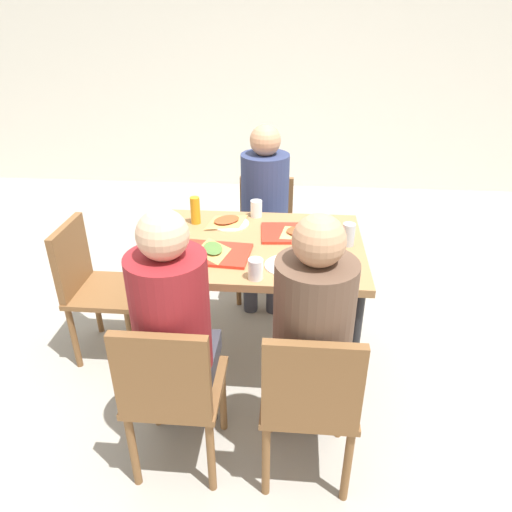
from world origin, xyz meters
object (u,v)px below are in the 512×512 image
object	(u,v)px
person_far_side	(264,204)
chair_near_right	(310,397)
chair_near_left	(171,389)
plastic_cup_a	(256,209)
person_in_brown_jacket	(312,328)
pizza_slice_b	(297,232)
person_in_red	(174,321)
plastic_cup_c	(174,227)
chair_far_side	(265,228)
soda_can	(348,235)
main_table	(256,260)
chair_left_end	(92,281)
condiment_bottle	(195,210)
tray_red_far	(294,233)
plastic_cup_b	(256,269)
tray_red_near	(214,254)
paper_plate_center	(230,223)
paper_plate_near_edge	(287,265)
pizza_slice_c	(227,221)
pizza_slice_a	(213,249)
foil_bundle	(165,233)

from	to	relation	value
person_far_side	chair_near_right	bearing A→B (deg)	-79.11
chair_near_left	plastic_cup_a	size ratio (longest dim) A/B	8.43
person_in_brown_jacket	pizza_slice_b	distance (m)	0.79
chair_near_right	person_in_red	bearing A→B (deg)	166.30
plastic_cup_c	chair_far_side	bearing A→B (deg)	58.55
plastic_cup_a	soda_can	world-z (taller)	soda_can
chair_near_right	plastic_cup_c	xyz separation A→B (m)	(-0.75, 0.88, 0.34)
main_table	chair_left_end	world-z (taller)	chair_left_end
condiment_bottle	plastic_cup_c	bearing A→B (deg)	-116.49
pizza_slice_b	soda_can	distance (m)	0.29
pizza_slice_b	plastic_cup_c	size ratio (longest dim) A/B	2.39
tray_red_far	condiment_bottle	size ratio (longest dim) A/B	2.25
chair_near_right	main_table	bearing A→B (deg)	109.39
chair_left_end	pizza_slice_b	distance (m)	1.22
chair_left_end	plastic_cup_b	world-z (taller)	plastic_cup_b
chair_far_side	condiment_bottle	size ratio (longest dim) A/B	5.27
chair_far_side	person_far_side	xyz separation A→B (m)	(-0.00, -0.14, 0.25)
pizza_slice_b	plastic_cup_a	bearing A→B (deg)	134.45
chair_left_end	tray_red_near	world-z (taller)	chair_left_end
tray_red_far	paper_plate_center	size ratio (longest dim) A/B	1.64
paper_plate_center	paper_plate_near_edge	size ratio (longest dim) A/B	1.00
main_table	person_in_brown_jacket	distance (m)	0.74
main_table	chair_far_side	size ratio (longest dim) A/B	1.36
paper_plate_near_edge	pizza_slice_c	xyz separation A→B (m)	(-0.37, 0.49, 0.01)
person_far_side	plastic_cup_c	world-z (taller)	person_far_side
paper_plate_near_edge	pizza_slice_a	size ratio (longest dim) A/B	0.87
main_table	foil_bundle	distance (m)	0.51
pizza_slice_a	pizza_slice_b	distance (m)	0.50
plastic_cup_a	chair_far_side	bearing A→B (deg)	86.34
chair_left_end	paper_plate_near_edge	bearing A→B (deg)	-11.87
paper_plate_near_edge	condiment_bottle	bearing A→B (deg)	138.94
pizza_slice_c	paper_plate_center	bearing A→B (deg)	-27.79
plastic_cup_c	condiment_bottle	distance (m)	0.20
chair_near_right	person_in_brown_jacket	distance (m)	0.28
pizza_slice_c	foil_bundle	size ratio (longest dim) A/B	2.81
person_far_side	paper_plate_center	bearing A→B (deg)	-111.46
person_in_brown_jacket	person_in_red	bearing A→B (deg)	180.00
main_table	pizza_slice_b	bearing A→B (deg)	27.12
chair_far_side	condiment_bottle	xyz separation A→B (m)	(-0.37, -0.58, 0.37)
chair_far_side	pizza_slice_b	xyz separation A→B (m)	(0.22, -0.70, 0.31)
paper_plate_center	foil_bundle	bearing A→B (deg)	-140.62
person_in_brown_jacket	tray_red_near	distance (m)	0.72
tray_red_far	pizza_slice_c	xyz separation A→B (m)	(-0.39, 0.12, 0.01)
plastic_cup_a	plastic_cup_b	bearing A→B (deg)	-85.53
chair_far_side	pizza_slice_c	world-z (taller)	chair_far_side
paper_plate_center	plastic_cup_c	bearing A→B (deg)	-148.95
chair_near_left	pizza_slice_b	world-z (taller)	chair_near_left
chair_near_left	plastic_cup_b	bearing A→B (deg)	54.86
person_in_red	person_far_side	bearing A→B (deg)	78.01
plastic_cup_a	paper_plate_near_edge	bearing A→B (deg)	-71.62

